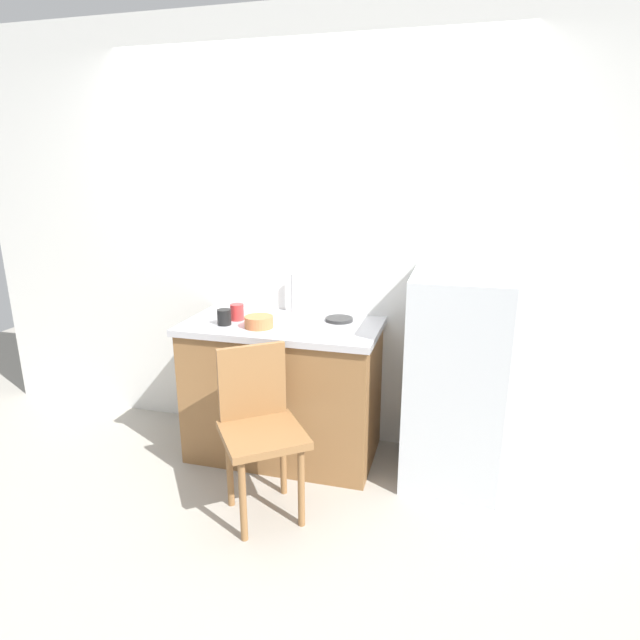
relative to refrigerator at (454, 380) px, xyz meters
name	(u,v)px	position (x,y,z in m)	size (l,w,h in m)	color
ground_plane	(257,514)	(-0.96, -0.66, -0.61)	(8.00, 8.00, 0.00)	#9E998E
back_wall	(308,238)	(-0.96, 0.34, 0.73)	(4.80, 0.10, 2.69)	silver
cabinet_base	(284,392)	(-1.03, -0.01, -0.19)	(1.15, 0.60, 0.83)	olive
countertop	(282,326)	(-1.03, -0.01, 0.24)	(1.19, 0.64, 0.04)	#B7B7BC
faucet	(293,293)	(-1.04, 0.24, 0.39)	(0.02, 0.02, 0.25)	#B7B7BC
refrigerator	(454,380)	(0.00, 0.00, 0.00)	(0.53, 0.59, 1.22)	silver
chair	(260,424)	(-0.95, -0.60, -0.11)	(0.56, 0.56, 0.89)	olive
terracotta_bowl	(259,322)	(-1.13, -0.13, 0.30)	(0.17, 0.17, 0.07)	#C67042
hotplate	(339,319)	(-0.70, 0.12, 0.27)	(0.17, 0.17, 0.02)	#2D2D2D
cup_red	(237,312)	(-1.31, -0.02, 0.31)	(0.08, 0.08, 0.10)	red
cup_black	(224,317)	(-1.35, -0.14, 0.31)	(0.08, 0.08, 0.09)	black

